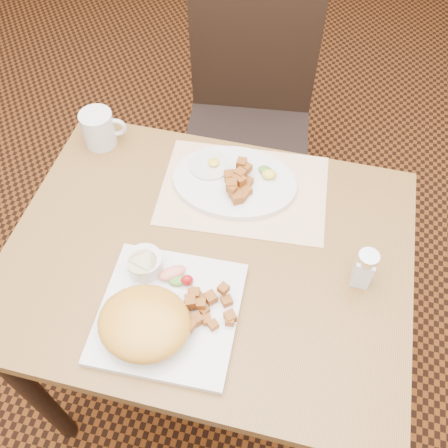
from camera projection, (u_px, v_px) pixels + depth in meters
ground at (213, 370)px, 1.72m from camera, size 8.00×8.00×0.00m
table at (209, 276)px, 1.20m from camera, size 0.90×0.70×0.75m
chair_far at (249, 112)px, 1.70m from camera, size 0.47×0.48×0.97m
placemat at (244, 190)px, 1.22m from camera, size 0.42×0.31×0.00m
plate_square at (169, 313)px, 1.02m from camera, size 0.29×0.29×0.02m
plate_oval at (234, 182)px, 1.22m from camera, size 0.31×0.24×0.02m
hollandaise_mound at (144, 323)px, 0.96m from camera, size 0.19×0.16×0.07m
ramekin at (145, 263)px, 1.05m from camera, size 0.08×0.08×0.04m
garnish_sq at (177, 276)px, 1.05m from camera, size 0.08×0.06×0.03m
fried_egg at (210, 165)px, 1.24m from camera, size 0.10×0.10×0.02m
garnish_ov at (268, 173)px, 1.22m from camera, size 0.05×0.05×0.02m
salt_shaker at (364, 268)px, 1.03m from camera, size 0.04×0.04×0.10m
coffee_mug at (99, 129)px, 1.28m from camera, size 0.11×0.08×0.09m
home_fries_sq at (206, 307)px, 1.00m from camera, size 0.11×0.12×0.04m
home_fries_ov at (239, 182)px, 1.19m from camera, size 0.08×0.13×0.04m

